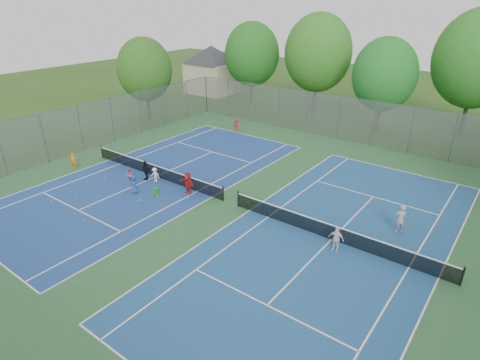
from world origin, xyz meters
name	(u,v)px	position (x,y,z in m)	size (l,w,h in m)	color
ground	(231,204)	(0.00, 0.00, 0.00)	(120.00, 120.00, 0.00)	#294B17
court_pad	(231,204)	(0.00, 0.00, 0.01)	(32.00, 32.00, 0.01)	#2A5930
court_left	(156,177)	(-7.00, 0.00, 0.02)	(10.97, 23.77, 0.01)	navy
court_right	(331,240)	(7.00, 0.00, 0.02)	(10.97, 23.77, 0.01)	navy
net_left	(155,171)	(-7.00, 0.00, 0.46)	(12.87, 0.10, 0.91)	black
net_right	(332,233)	(7.00, 0.00, 0.46)	(12.87, 0.10, 0.91)	black
fence_north	(339,118)	(0.00, 16.00, 2.00)	(32.00, 0.10, 4.00)	gray
fence_west	(80,129)	(-16.00, 0.00, 2.00)	(32.00, 0.10, 4.00)	gray
house	(211,61)	(-22.00, 24.00, 4.21)	(11.03, 11.03, 7.30)	#B7A88C
tree_nw	(252,54)	(-14.00, 22.00, 5.89)	(6.40, 6.40, 9.58)	#443326
tree_nl	(318,53)	(-6.00, 23.00, 6.54)	(7.20, 7.20, 10.69)	#443326
tree_nc	(385,75)	(2.00, 21.00, 5.39)	(6.00, 6.00, 8.85)	#443326
tree_nr	(478,59)	(9.00, 24.00, 7.04)	(7.60, 7.60, 11.42)	#443326
tree_side_w	(145,70)	(-19.00, 10.00, 5.24)	(5.60, 5.60, 8.47)	#443326
ball_crate	(149,168)	(-8.36, 0.55, 0.14)	(0.33, 0.33, 0.28)	#1638A8
ball_hopper	(156,192)	(-4.72, -2.04, 0.27)	(0.27, 0.27, 0.53)	#268B29
student_a	(74,161)	(-13.09, -2.74, 0.67)	(0.49, 0.32, 1.33)	orange
student_b	(129,175)	(-7.84, -1.71, 0.51)	(0.50, 0.39, 1.02)	#CE507E
student_c	(155,175)	(-6.38, -0.60, 0.54)	(0.69, 0.40, 1.07)	silver
student_d	(146,170)	(-7.15, -0.76, 0.73)	(0.86, 0.36, 1.46)	black
student_e	(134,184)	(-6.10, -2.70, 0.67)	(0.65, 0.42, 1.33)	navy
student_f	(188,183)	(-3.15, -0.60, 0.77)	(1.44, 0.46, 1.55)	#B2191A
child_far_baseline	(237,126)	(-8.65, 12.02, 0.67)	(0.87, 0.50, 1.34)	red
instructor	(400,219)	(9.66, 3.00, 0.85)	(0.62, 0.41, 1.70)	#959698
teen_court_b	(336,239)	(7.56, -0.79, 0.69)	(0.81, 0.34, 1.38)	silver
tennis_ball_0	(85,221)	(-5.55, -6.93, 0.03)	(0.07, 0.07, 0.07)	yellow
tennis_ball_1	(89,207)	(-6.75, -5.78, 0.03)	(0.07, 0.07, 0.07)	#B0CF30
tennis_ball_2	(141,200)	(-4.94, -3.20, 0.03)	(0.07, 0.07, 0.07)	#CED531
tennis_ball_3	(105,178)	(-9.72, -2.50, 0.03)	(0.07, 0.07, 0.07)	yellow
tennis_ball_4	(75,214)	(-6.75, -6.77, 0.03)	(0.07, 0.07, 0.07)	#BFE735
tennis_ball_5	(188,198)	(-2.67, -1.13, 0.03)	(0.07, 0.07, 0.07)	#B9CC2F
tennis_ball_6	(138,201)	(-5.01, -3.37, 0.03)	(0.07, 0.07, 0.07)	#E9F438
tennis_ball_7	(61,186)	(-11.03, -5.14, 0.03)	(0.07, 0.07, 0.07)	#E2EF37
tennis_ball_8	(157,196)	(-4.51, -2.16, 0.03)	(0.07, 0.07, 0.07)	#D6EB36
tennis_ball_9	(167,207)	(-2.88, -2.81, 0.03)	(0.07, 0.07, 0.07)	#AEC32D
tennis_ball_10	(51,201)	(-9.50, -6.75, 0.03)	(0.07, 0.07, 0.07)	yellow
tennis_ball_11	(76,195)	(-8.96, -5.27, 0.03)	(0.07, 0.07, 0.07)	#AEC92E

